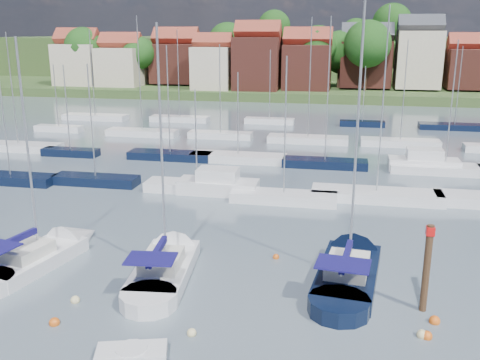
# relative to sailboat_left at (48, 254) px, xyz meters

# --- Properties ---
(ground) EXTENTS (260.00, 260.00, 0.00)m
(ground) POSITION_rel_sailboat_left_xyz_m (12.48, 35.73, -0.36)
(ground) COLOR #44505D
(ground) RESTS_ON ground
(sailboat_left) EXTENTS (4.88, 11.10, 14.65)m
(sailboat_left) POSITION_rel_sailboat_left_xyz_m (0.00, 0.00, 0.00)
(sailboat_left) COLOR silver
(sailboat_left) RESTS_ON ground
(sailboat_centre) EXTENTS (4.20, 11.62, 15.45)m
(sailboat_centre) POSITION_rel_sailboat_left_xyz_m (7.81, 0.40, -0.00)
(sailboat_centre) COLOR silver
(sailboat_centre) RESTS_ON ground
(sailboat_navy) EXTENTS (4.51, 12.32, 16.66)m
(sailboat_navy) POSITION_rel_sailboat_left_xyz_m (18.57, 1.99, -0.01)
(sailboat_navy) COLOR black
(sailboat_navy) RESTS_ON ground
(tender) EXTENTS (3.31, 2.22, 0.66)m
(tender) POSITION_rel_sailboat_left_xyz_m (9.23, -9.01, -0.10)
(tender) COLOR silver
(tender) RESTS_ON ground
(timber_piling) EXTENTS (0.40, 0.40, 6.88)m
(timber_piling) POSITION_rel_sailboat_left_xyz_m (22.17, -2.15, 1.06)
(timber_piling) COLOR #4C331E
(timber_piling) RESTS_ON ground
(buoy_b) EXTENTS (0.52, 0.52, 0.52)m
(buoy_b) POSITION_rel_sailboat_left_xyz_m (4.44, -7.04, -0.36)
(buoy_b) COLOR #D85914
(buoy_b) RESTS_ON ground
(buoy_c) EXTENTS (0.49, 0.49, 0.49)m
(buoy_c) POSITION_rel_sailboat_left_xyz_m (4.35, -4.78, -0.36)
(buoy_c) COLOR beige
(buoy_c) RESTS_ON ground
(buoy_d) EXTENTS (0.46, 0.46, 0.46)m
(buoy_d) POSITION_rel_sailboat_left_xyz_m (11.24, -6.65, -0.36)
(buoy_d) COLOR beige
(buoy_d) RESTS_ON ground
(buoy_e) EXTENTS (0.41, 0.41, 0.41)m
(buoy_e) POSITION_rel_sailboat_left_xyz_m (13.99, 2.82, -0.36)
(buoy_e) COLOR #D85914
(buoy_e) RESTS_ON ground
(buoy_f) EXTENTS (0.51, 0.51, 0.51)m
(buoy_f) POSITION_rel_sailboat_left_xyz_m (21.83, -4.72, -0.36)
(buoy_f) COLOR beige
(buoy_f) RESTS_ON ground
(buoy_g) EXTENTS (0.50, 0.50, 0.50)m
(buoy_g) POSITION_rel_sailboat_left_xyz_m (22.03, -4.78, -0.36)
(buoy_g) COLOR #D85914
(buoy_g) RESTS_ON ground
(buoy_h) EXTENTS (0.54, 0.54, 0.54)m
(buoy_h) POSITION_rel_sailboat_left_xyz_m (22.59, -3.31, -0.36)
(buoy_h) COLOR #D85914
(buoy_h) RESTS_ON ground
(marina_field) EXTENTS (79.62, 41.41, 15.93)m
(marina_field) POSITION_rel_sailboat_left_xyz_m (14.39, 30.88, 0.07)
(marina_field) COLOR silver
(marina_field) RESTS_ON ground
(far_shore_town) EXTENTS (212.46, 90.00, 22.27)m
(far_shore_town) POSITION_rel_sailboat_left_xyz_m (14.71, 128.40, 4.25)
(far_shore_town) COLOR #3B4B25
(far_shore_town) RESTS_ON ground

